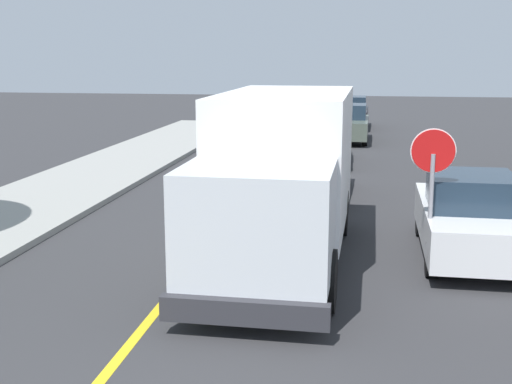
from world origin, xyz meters
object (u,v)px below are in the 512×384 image
Objects in this scene: parked_car_far at (348,124)px; stop_sign at (432,173)px; parked_car_near at (313,168)px; parked_car_furthest at (350,113)px; parked_van_across at (469,217)px; box_truck at (282,170)px; parked_car_mid at (322,141)px.

stop_sign is (1.93, -18.40, 1.06)m from parked_car_far.
parked_car_near is at bearing -93.20° from parked_car_far.
parked_car_furthest is at bearing 94.62° from stop_sign.
parked_car_far is at bearing 99.21° from parked_van_across.
box_truck reaches higher than parked_van_across.
parked_van_across is at bearing 11.82° from box_truck.
parked_van_across is (3.56, -11.08, 0.00)m from parked_car_mid.
parked_car_furthest is (0.67, 17.53, 0.00)m from parked_car_near.
parked_car_near is at bearing 123.29° from parked_van_across.
parked_car_near is 1.00× the size of parked_car_mid.
parked_car_far is (0.81, 18.01, -0.97)m from box_truck.
parked_car_mid is 11.75m from parked_car_furthest.
parked_car_mid is 1.00× the size of parked_car_furthest.
parked_van_across is at bearing 52.86° from stop_sign.
parked_car_near is 17.54m from parked_car_furthest.
parked_car_mid is (-0.09, 5.80, 0.00)m from parked_car_near.
parked_car_far is at bearing 82.95° from parked_car_mid.
box_truck is 2.77m from stop_sign.
parked_car_mid is at bearing -93.71° from parked_car_furthest.
stop_sign is (2.70, -12.22, 1.06)m from parked_car_mid.
box_truck is at bearing 171.97° from stop_sign.
box_truck reaches higher than parked_car_far.
box_truck reaches higher than stop_sign.
box_truck is 1.62× the size of parked_car_mid.
parked_van_across is 1.67× the size of stop_sign.
stop_sign reaches higher than parked_van_across.
parked_car_mid is at bearing 107.81° from parked_van_across.
parked_car_near is 1.00× the size of parked_van_across.
box_truck reaches higher than parked_car_near.
parked_car_near is 5.80m from parked_car_mid.
parked_car_far is 5.55m from parked_car_furthest.
box_truck reaches higher than parked_car_furthest.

